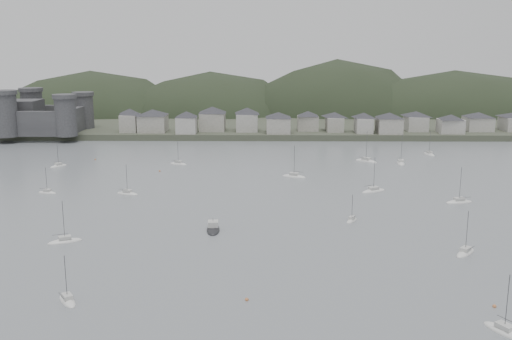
{
  "coord_description": "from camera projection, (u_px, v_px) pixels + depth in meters",
  "views": [
    {
      "loc": [
        2.03,
        -103.3,
        44.22
      ],
      "look_at": [
        0.0,
        75.0,
        6.0
      ],
      "focal_mm": 39.86,
      "sensor_mm": 36.0,
      "label": 1
    }
  ],
  "objects": [
    {
      "name": "sailboat_lead",
      "position": [
        366.0,
        161.0,
        226.61
      ],
      "size": [
        9.2,
        8.5,
        12.99
      ],
      "rotation": [
        0.0,
        0.0,
        0.86
      ],
      "color": "silver",
      "rests_on": "ground"
    },
    {
      "name": "mooring_buoys",
      "position": [
        276.0,
        205.0,
        163.08
      ],
      "size": [
        155.38,
        133.54,
        0.7
      ],
      "color": "#BB6F3E",
      "rests_on": "ground"
    },
    {
      "name": "castle",
      "position": [
        20.0,
        116.0,
        285.13
      ],
      "size": [
        66.0,
        43.0,
        20.0
      ],
      "color": "#373739",
      "rests_on": "far_shore_land"
    },
    {
      "name": "forested_ridge",
      "position": [
        267.0,
        134.0,
        376.0
      ],
      "size": [
        851.55,
        103.94,
        102.57
      ],
      "color": "black",
      "rests_on": "ground"
    },
    {
      "name": "motor_launch_far",
      "position": [
        213.0,
        229.0,
        140.94
      ],
      "size": [
        3.89,
        9.29,
        4.15
      ],
      "rotation": [
        0.0,
        0.0,
        3.21
      ],
      "color": "black",
      "rests_on": "ground"
    },
    {
      "name": "far_shore_land",
      "position": [
        260.0,
        111.0,
        398.4
      ],
      "size": [
        900.0,
        250.0,
        3.0
      ],
      "primitive_type": "cube",
      "color": "#383D2D",
      "rests_on": "ground"
    },
    {
      "name": "waterfront_town",
      "position": [
        358.0,
        120.0,
        287.17
      ],
      "size": [
        451.48,
        28.46,
        12.92
      ],
      "color": "gray",
      "rests_on": "far_shore_land"
    },
    {
      "name": "ground",
      "position": [
        252.0,
        281.0,
        110.29
      ],
      "size": [
        900.0,
        900.0,
        0.0
      ],
      "primitive_type": "plane",
      "color": "slate",
      "rests_on": "ground"
    },
    {
      "name": "moored_fleet",
      "position": [
        226.0,
        200.0,
        168.68
      ],
      "size": [
        267.16,
        162.99,
        13.18
      ],
      "color": "silver",
      "rests_on": "ground"
    }
  ]
}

